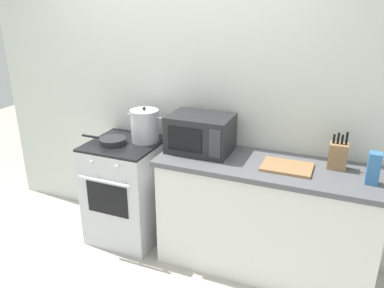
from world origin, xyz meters
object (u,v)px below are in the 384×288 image
object	(u,v)px
microwave	(200,133)
stove	(127,190)
knife_block	(338,156)
stock_pot	(145,126)
frying_pan	(112,141)
cutting_board	(287,167)
pasta_box	(373,168)

from	to	relation	value
microwave	stove	bearing A→B (deg)	-173.34
stove	knife_block	bearing A→B (deg)	4.69
stove	stock_pot	world-z (taller)	stock_pot
stock_pot	frying_pan	world-z (taller)	stock_pot
stove	cutting_board	world-z (taller)	cutting_board
microwave	knife_block	world-z (taller)	microwave
cutting_board	frying_pan	bearing A→B (deg)	-177.72
frying_pan	knife_block	distance (m)	1.81
frying_pan	knife_block	bearing A→B (deg)	6.30
frying_pan	cutting_board	world-z (taller)	frying_pan
stove	knife_block	xyz separation A→B (m)	(1.72, 0.14, 0.56)
stove	frying_pan	world-z (taller)	frying_pan
frying_pan	pasta_box	size ratio (longest dim) A/B	1.95
stock_pot	microwave	size ratio (longest dim) A/B	0.66
knife_block	cutting_board	bearing A→B (deg)	-157.19
stove	stock_pot	size ratio (longest dim) A/B	2.80
microwave	cutting_board	xyz separation A→B (m)	(0.71, -0.08, -0.14)
frying_pan	cutting_board	bearing A→B (deg)	2.28
stove	microwave	distance (m)	0.92
stove	pasta_box	size ratio (longest dim) A/B	4.18
stock_pot	cutting_board	size ratio (longest dim) A/B	0.91
stock_pot	pasta_box	xyz separation A→B (m)	(1.79, -0.14, -0.03)
stock_pot	knife_block	xyz separation A→B (m)	(1.57, 0.03, -0.04)
stove	cutting_board	size ratio (longest dim) A/B	2.56
stove	pasta_box	xyz separation A→B (m)	(1.95, -0.03, 0.57)
stove	stock_pot	xyz separation A→B (m)	(0.16, 0.11, 0.60)
stove	cutting_board	distance (m)	1.47
stock_pot	cutting_board	bearing A→B (deg)	-4.91
microwave	knife_block	distance (m)	1.05
knife_block	pasta_box	distance (m)	0.29
stock_pot	stove	bearing A→B (deg)	-145.41
knife_block	stove	bearing A→B (deg)	-175.31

